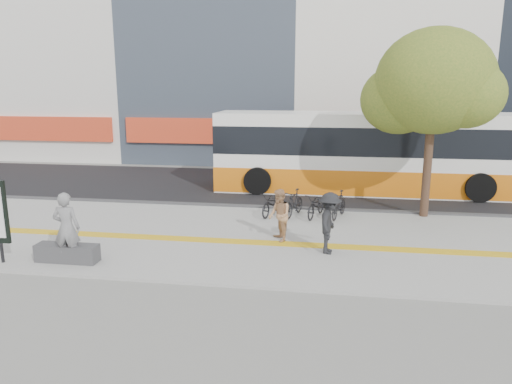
# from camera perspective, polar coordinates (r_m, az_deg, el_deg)

# --- Properties ---
(ground) EXTENTS (120.00, 120.00, 0.00)m
(ground) POSITION_cam_1_polar(r_m,az_deg,el_deg) (13.18, -9.04, -7.31)
(ground) COLOR gray
(ground) RESTS_ON ground
(sidewalk) EXTENTS (40.00, 7.00, 0.08)m
(sidewalk) POSITION_cam_1_polar(r_m,az_deg,el_deg) (14.52, -7.25, -5.19)
(sidewalk) COLOR slate
(sidewalk) RESTS_ON ground
(tactile_strip) EXTENTS (40.00, 0.45, 0.01)m
(tactile_strip) POSITION_cam_1_polar(r_m,az_deg,el_deg) (14.05, -7.82, -5.62)
(tactile_strip) COLOR gold
(tactile_strip) RESTS_ON sidewalk
(street) EXTENTS (40.00, 8.00, 0.06)m
(street) POSITION_cam_1_polar(r_m,az_deg,el_deg) (21.59, -1.82, 0.81)
(street) COLOR black
(street) RESTS_ON ground
(curb) EXTENTS (40.00, 0.25, 0.14)m
(curb) POSITION_cam_1_polar(r_m,az_deg,el_deg) (17.77, -4.18, -1.69)
(curb) COLOR #3A3A3D
(curb) RESTS_ON ground
(bench) EXTENTS (1.60, 0.45, 0.45)m
(bench) POSITION_cam_1_polar(r_m,az_deg,el_deg) (13.08, -21.71, -6.82)
(bench) COLOR #3A3A3D
(bench) RESTS_ON sidewalk
(street_tree) EXTENTS (4.40, 3.80, 6.31)m
(street_tree) POSITION_cam_1_polar(r_m,az_deg,el_deg) (16.92, 20.43, 12.06)
(street_tree) COLOR #382319
(street_tree) RESTS_ON sidewalk
(bus) EXTENTS (12.41, 2.94, 3.30)m
(bus) POSITION_cam_1_polar(r_m,az_deg,el_deg) (20.52, 12.84, 4.36)
(bus) COLOR white
(bus) RESTS_ON street
(bicycle_row) EXTENTS (3.18, 1.65, 0.91)m
(bicycle_row) POSITION_cam_1_polar(r_m,az_deg,el_deg) (16.28, 5.82, -1.46)
(bicycle_row) COLOR black
(bicycle_row) RESTS_ON sidewalk
(seated_woman) EXTENTS (0.71, 0.51, 1.83)m
(seated_woman) POSITION_cam_1_polar(r_m,az_deg,el_deg) (12.78, -21.78, -4.03)
(seated_woman) COLOR black
(seated_woman) RESTS_ON sidewalk
(pedestrian_tan) EXTENTS (0.82, 0.90, 1.52)m
(pedestrian_tan) POSITION_cam_1_polar(r_m,az_deg,el_deg) (13.60, 2.81, -2.82)
(pedestrian_tan) COLOR tan
(pedestrian_tan) RESTS_ON sidewalk
(pedestrian_dark) EXTENTS (0.72, 1.13, 1.65)m
(pedestrian_dark) POSITION_cam_1_polar(r_m,az_deg,el_deg) (12.75, 8.80, -3.71)
(pedestrian_dark) COLOR black
(pedestrian_dark) RESTS_ON sidewalk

